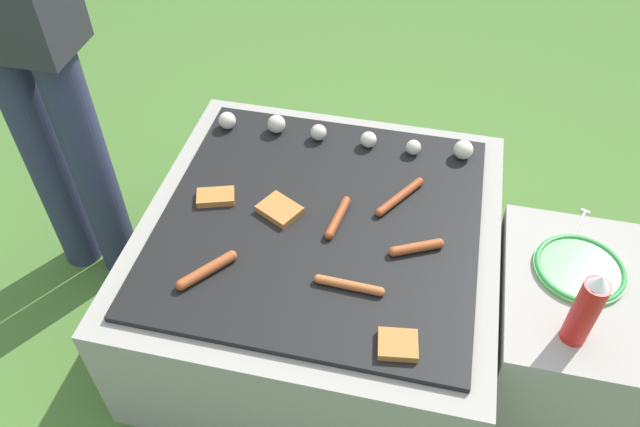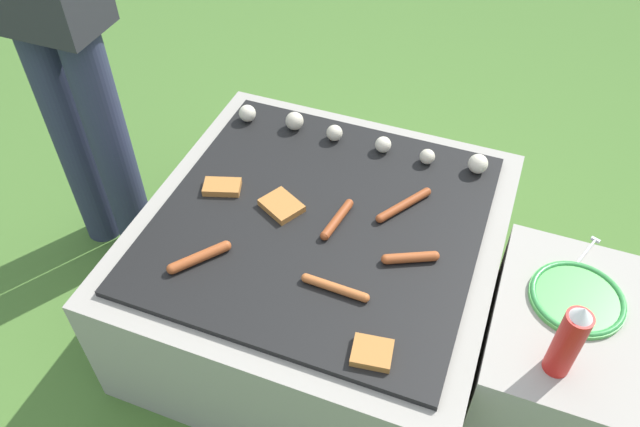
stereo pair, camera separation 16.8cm
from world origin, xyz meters
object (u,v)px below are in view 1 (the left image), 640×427
(condiment_bottle, at_px, (586,310))
(fork_utensil, at_px, (576,230))
(plate_colorful, at_px, (580,269))
(sausage_front_center, at_px, (416,247))

(condiment_bottle, bearing_deg, fork_utensil, 85.38)
(condiment_bottle, bearing_deg, plate_colorful, 82.11)
(sausage_front_center, distance_m, plate_colorful, 0.41)
(sausage_front_center, bearing_deg, plate_colorful, 3.27)
(fork_utensil, bearing_deg, plate_colorful, -89.76)
(sausage_front_center, distance_m, fork_utensil, 0.44)
(sausage_front_center, xyz_separation_m, plate_colorful, (0.41, 0.02, -0.00))
(condiment_bottle, height_order, fork_utensil, condiment_bottle)
(sausage_front_center, bearing_deg, fork_utensil, 21.79)
(plate_colorful, xyz_separation_m, fork_utensil, (-0.00, 0.14, -0.01))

